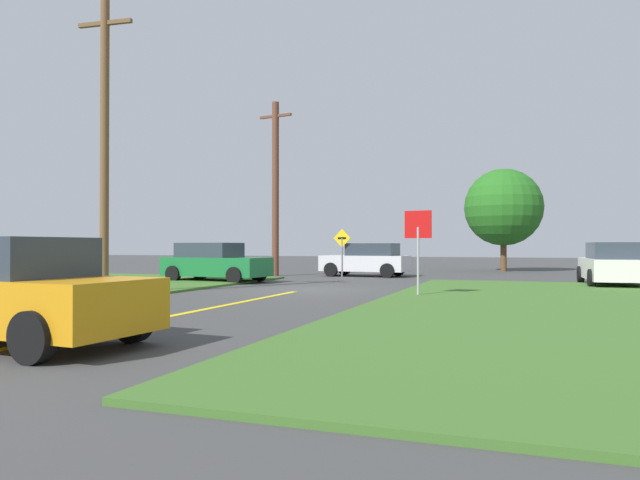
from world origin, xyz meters
TOP-DOWN VIEW (x-y plane):
  - ground_plane at (0.00, 0.00)m, footprint 120.00×120.00m
  - grass_verge_right at (9.36, -4.00)m, footprint 12.00×20.00m
  - lane_stripe_center at (0.00, -8.00)m, footprint 0.20×14.00m
  - stop_sign at (4.13, -1.65)m, footprint 0.80×0.13m
  - car_behind_on_main_road at (-0.26, -11.74)m, footprint 4.49×2.28m
  - car_approaching_junction at (-0.28, 9.07)m, footprint 4.30×2.28m
  - parked_car_near_building at (-5.06, 2.62)m, footprint 4.64×2.39m
  - car_on_crossroad at (10.13, 5.35)m, footprint 2.22×4.59m
  - utility_pole_near at (-4.88, -4.21)m, footprint 1.80×0.29m
  - utility_pole_mid at (-4.66, 7.90)m, footprint 1.80×0.38m
  - direction_sign at (-1.28, 8.20)m, footprint 0.90×0.18m
  - oak_tree_left at (5.82, 17.27)m, footprint 4.53×4.53m

SIDE VIEW (x-z plane):
  - ground_plane at x=0.00m, z-range 0.00..0.00m
  - lane_stripe_center at x=0.00m, z-range 0.00..0.01m
  - grass_verge_right at x=9.36m, z-range 0.00..0.08m
  - car_approaching_junction at x=-0.28m, z-range -0.01..1.61m
  - parked_car_near_building at x=-5.06m, z-range 0.00..1.62m
  - car_behind_on_main_road at x=-0.26m, z-range 0.00..1.62m
  - car_on_crossroad at x=10.13m, z-range 0.00..1.62m
  - direction_sign at x=-1.28m, z-range 0.28..2.60m
  - stop_sign at x=4.13m, z-range 0.53..3.04m
  - oak_tree_left at x=5.82m, z-range 0.75..6.78m
  - utility_pole_mid at x=-4.66m, z-range 0.09..8.74m
  - utility_pole_near at x=-4.88m, z-range 0.15..9.08m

